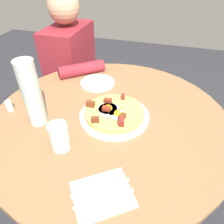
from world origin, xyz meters
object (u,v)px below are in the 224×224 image
object	(u,v)px
knife	(101,188)
pizza_plate	(114,116)
breakfast_pizza	(114,112)
bread_plate	(98,83)
salt_shaker	(9,106)
water_bottle	(32,94)
dining_table	(110,142)
fork	(104,199)
water_glass	(59,137)
person_seated	(74,86)

from	to	relation	value
knife	pizza_plate	bearing A→B (deg)	63.64
breakfast_pizza	bread_plate	xyz separation A→B (m)	(-0.25, -0.16, -0.02)
salt_shaker	water_bottle	bearing A→B (deg)	79.64
dining_table	fork	size ratio (longest dim) A/B	5.70
breakfast_pizza	water_glass	xyz separation A→B (m)	(0.22, -0.13, 0.03)
dining_table	person_seated	distance (m)	0.68
bread_plate	salt_shaker	world-z (taller)	salt_shaker
fork	salt_shaker	distance (m)	0.60
breakfast_pizza	salt_shaker	size ratio (longest dim) A/B	5.08
fork	breakfast_pizza	bearing A→B (deg)	66.52
water_glass	salt_shaker	bearing A→B (deg)	-112.82
person_seated	water_bottle	size ratio (longest dim) A/B	4.17
person_seated	water_bottle	distance (m)	0.77
fork	water_glass	distance (m)	0.26
person_seated	knife	size ratio (longest dim) A/B	6.31
pizza_plate	fork	bearing A→B (deg)	11.60
person_seated	breakfast_pizza	world-z (taller)	person_seated
knife	water_glass	bearing A→B (deg)	112.52
bread_plate	fork	world-z (taller)	bread_plate
water_bottle	salt_shaker	xyz separation A→B (m)	(-0.03, -0.16, -0.11)
fork	bread_plate	bearing A→B (deg)	75.73
water_glass	water_bottle	world-z (taller)	water_bottle
person_seated	bread_plate	size ratio (longest dim) A/B	6.26
water_bottle	salt_shaker	bearing A→B (deg)	-100.36
bread_plate	salt_shaker	distance (m)	0.44
bread_plate	water_bottle	size ratio (longest dim) A/B	0.67
knife	water_glass	world-z (taller)	water_glass
dining_table	breakfast_pizza	world-z (taller)	breakfast_pizza
breakfast_pizza	water_glass	size ratio (longest dim) A/B	2.37
water_bottle	dining_table	bearing A→B (deg)	115.19
dining_table	water_glass	distance (m)	0.34
knife	person_seated	bearing A→B (deg)	85.11
knife	water_bottle	distance (m)	0.43
pizza_plate	water_glass	distance (m)	0.26
bread_plate	knife	distance (m)	0.62
breakfast_pizza	water_glass	bearing A→B (deg)	-31.40
salt_shaker	breakfast_pizza	bearing A→B (deg)	100.63
fork	water_bottle	world-z (taller)	water_bottle
bread_plate	salt_shaker	xyz separation A→B (m)	(0.33, -0.29, 0.02)
water_glass	dining_table	bearing A→B (deg)	153.88
fork	water_bottle	xyz separation A→B (m)	(-0.25, -0.37, 0.13)
knife	fork	bearing A→B (deg)	-90.00
pizza_plate	fork	distance (m)	0.38
breakfast_pizza	water_bottle	xyz separation A→B (m)	(0.12, -0.29, 0.11)
dining_table	person_seated	world-z (taller)	person_seated
salt_shaker	bread_plate	bearing A→B (deg)	138.46
dining_table	bread_plate	world-z (taller)	bread_plate
person_seated	fork	world-z (taller)	person_seated
dining_table	salt_shaker	distance (m)	0.49
pizza_plate	knife	size ratio (longest dim) A/B	1.65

